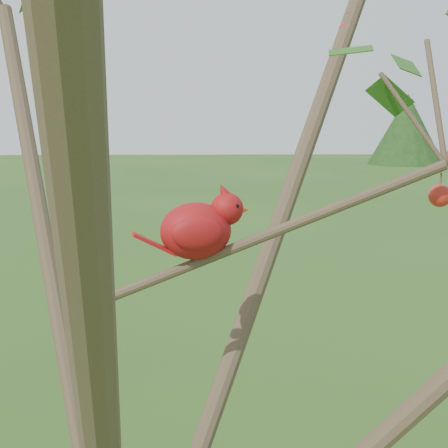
% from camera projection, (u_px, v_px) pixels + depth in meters
% --- Properties ---
extents(crabapple_tree, '(2.35, 2.05, 2.95)m').
position_uv_depth(crabapple_tree, '(120.00, 221.00, 0.95)').
color(crabapple_tree, '#463526').
rests_on(crabapple_tree, ground).
extents(cardinal, '(0.20, 0.12, 0.14)m').
position_uv_depth(cardinal, '(200.00, 228.00, 1.06)').
color(cardinal, '#A00D18').
rests_on(cardinal, ground).
extents(distant_trees, '(41.42, 15.13, 3.55)m').
position_uv_depth(distant_trees, '(162.00, 136.00, 26.10)').
color(distant_trees, '#463526').
rests_on(distant_trees, ground).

